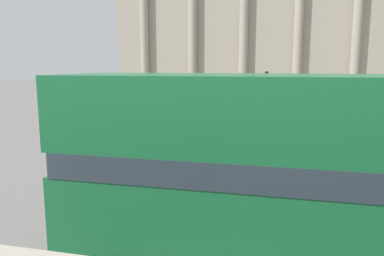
{
  "coord_description": "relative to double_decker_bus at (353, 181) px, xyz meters",
  "views": [
    {
      "loc": [
        -0.02,
        -1.94,
        4.21
      ],
      "look_at": [
        -4.25,
        15.55,
        1.21
      ],
      "focal_mm": 35.0,
      "sensor_mm": 36.0,
      "label": 1
    }
  ],
  "objects": [
    {
      "name": "plaza_building_left",
      "position": [
        -2.7,
        39.9,
        6.64
      ],
      "size": [
        35.19,
        12.57,
        17.78
      ],
      "color": "#A39984",
      "rests_on": "ground_plane"
    },
    {
      "name": "traffic_light_mid",
      "position": [
        -5.62,
        12.27,
        0.07
      ],
      "size": [
        0.42,
        0.24,
        3.54
      ],
      "color": "black",
      "rests_on": "ground_plane"
    },
    {
      "name": "pedestrian_black",
      "position": [
        5.53,
        23.65,
        -1.35
      ],
      "size": [
        0.32,
        0.32,
        1.59
      ],
      "rotation": [
        0.0,
        0.0,
        6.11
      ],
      "color": "#282B33",
      "rests_on": "ground_plane"
    },
    {
      "name": "pedestrian_red",
      "position": [
        -7.71,
        27.09,
        -1.24
      ],
      "size": [
        0.32,
        0.32,
        1.76
      ],
      "rotation": [
        0.0,
        0.0,
        4.29
      ],
      "color": "#282B33",
      "rests_on": "ground_plane"
    },
    {
      "name": "double_decker_bus",
      "position": [
        0.0,
        0.0,
        0.0
      ],
      "size": [
        10.39,
        2.66,
        4.06
      ],
      "rotation": [
        0.0,
        0.0,
        -0.08
      ],
      "color": "black",
      "rests_on": "ground_plane"
    },
    {
      "name": "traffic_light_near",
      "position": [
        -1.72,
        6.45,
        0.36
      ],
      "size": [
        0.42,
        0.24,
        4.02
      ],
      "color": "black",
      "rests_on": "ground_plane"
    },
    {
      "name": "pedestrian_yellow",
      "position": [
        1.35,
        27.0,
        -1.21
      ],
      "size": [
        0.32,
        0.32,
        1.81
      ],
      "rotation": [
        0.0,
        0.0,
        3.24
      ],
      "color": "#282B33",
      "rests_on": "ground_plane"
    }
  ]
}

